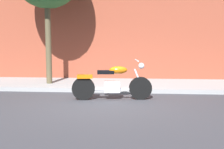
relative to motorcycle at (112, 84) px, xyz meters
The scene contains 3 objects.
ground_plane 0.75m from the motorcycle, 105.57° to the right, with size 60.00×60.00×0.00m, color #38383D.
sidewalk 2.35m from the motorcycle, 93.93° to the left, with size 25.98×2.56×0.14m, color #959595.
motorcycle is the anchor object (origin of this frame).
Camera 1 is at (0.82, -7.39, 1.69)m, focal length 45.05 mm.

